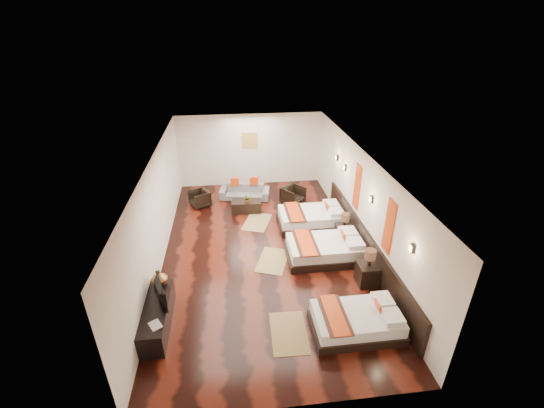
{
  "coord_description": "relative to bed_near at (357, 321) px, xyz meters",
  "views": [
    {
      "loc": [
        -0.77,
        -8.54,
        5.88
      ],
      "look_at": [
        0.36,
        0.69,
        1.1
      ],
      "focal_mm": 23.69,
      "sensor_mm": 36.0,
      "label": 1
    }
  ],
  "objects": [
    {
      "name": "bed_near",
      "position": [
        0.0,
        0.0,
        0.0
      ],
      "size": [
        1.86,
        1.17,
        0.71
      ],
      "color": "black",
      "rests_on": "floor"
    },
    {
      "name": "right_wall",
      "position": [
        1.06,
        3.22,
        1.16
      ],
      "size": [
        0.01,
        9.5,
        2.8
      ],
      "primitive_type": "cube",
      "color": "silver",
      "rests_on": "floor"
    },
    {
      "name": "bed_far",
      "position": [
        0.0,
        4.4,
        0.03
      ],
      "size": [
        2.07,
        1.3,
        0.79
      ],
      "color": "black",
      "rests_on": "floor"
    },
    {
      "name": "jute_mat_mid",
      "position": [
        -1.47,
        2.65,
        -0.24
      ],
      "size": [
        1.11,
        1.38,
        0.01
      ],
      "primitive_type": "cube",
      "rotation": [
        0.0,
        0.0,
        -0.35
      ],
      "color": "olive",
      "rests_on": "floor"
    },
    {
      "name": "jute_mat_near",
      "position": [
        -1.44,
        0.08,
        -0.24
      ],
      "size": [
        0.79,
        1.23,
        0.01
      ],
      "primitive_type": "cube",
      "rotation": [
        0.0,
        0.0,
        -0.03
      ],
      "color": "olive",
      "rests_on": "floor"
    },
    {
      "name": "nightstand_a",
      "position": [
        0.75,
        1.44,
        0.1
      ],
      "size": [
        0.5,
        0.5,
        0.99
      ],
      "color": "black",
      "rests_on": "floor"
    },
    {
      "name": "table_plant",
      "position": [
        -1.97,
        5.51,
        0.3
      ],
      "size": [
        0.32,
        0.3,
        0.29
      ],
      "primitive_type": "imported",
      "rotation": [
        0.0,
        0.0,
        0.34
      ],
      "color": "#2C6421",
      "rests_on": "coffee_table"
    },
    {
      "name": "orange_panel_a",
      "position": [
        1.04,
        1.32,
        1.46
      ],
      "size": [
        0.04,
        0.4,
        1.3
      ],
      "primitive_type": "cube",
      "color": "#D86014",
      "rests_on": "right_wall"
    },
    {
      "name": "tv_console",
      "position": [
        -4.19,
        0.63,
        0.03
      ],
      "size": [
        0.5,
        1.8,
        0.55
      ],
      "primitive_type": "cube",
      "color": "black",
      "rests_on": "floor"
    },
    {
      "name": "figurine",
      "position": [
        -4.19,
        1.33,
        0.5
      ],
      "size": [
        0.39,
        0.39,
        0.38
      ],
      "primitive_type": "imported",
      "rotation": [
        0.0,
        0.0,
        -0.07
      ],
      "color": "brown",
      "rests_on": "tv_console"
    },
    {
      "name": "sconce_near",
      "position": [
        1.01,
        0.22,
        1.61
      ],
      "size": [
        0.07,
        0.12,
        0.18
      ],
      "color": "black",
      "rests_on": "right_wall"
    },
    {
      "name": "gold_artwork",
      "position": [
        -1.69,
        7.95,
        1.56
      ],
      "size": [
        0.6,
        0.04,
        0.6
      ],
      "primitive_type": "cube",
      "color": "#AD873F",
      "rests_on": "back_wall"
    },
    {
      "name": "orange_panel_b",
      "position": [
        1.04,
        3.52,
        1.46
      ],
      "size": [
        0.04,
        0.4,
        1.3
      ],
      "primitive_type": "cube",
      "color": "#D86014",
      "rests_on": "right_wall"
    },
    {
      "name": "sconce_far",
      "position": [
        1.01,
        4.62,
        1.61
      ],
      "size": [
        0.07,
        0.12,
        0.18
      ],
      "color": "black",
      "rests_on": "right_wall"
    },
    {
      "name": "left_wall",
      "position": [
        -4.44,
        3.22,
        1.16
      ],
      "size": [
        0.01,
        9.5,
        2.8
      ],
      "primitive_type": "cube",
      "color": "silver",
      "rests_on": "floor"
    },
    {
      "name": "back_wall",
      "position": [
        -1.69,
        7.97,
        1.16
      ],
      "size": [
        5.5,
        0.01,
        2.8
      ],
      "primitive_type": "cube",
      "color": "silver",
      "rests_on": "floor"
    },
    {
      "name": "nightstand_b",
      "position": [
        0.75,
        3.42,
        0.07
      ],
      "size": [
        0.46,
        0.46,
        0.91
      ],
      "color": "black",
      "rests_on": "floor"
    },
    {
      "name": "jute_mat_far",
      "position": [
        -1.72,
        4.8,
        -0.24
      ],
      "size": [
        1.1,
        1.38,
        0.01
      ],
      "primitive_type": "cube",
      "rotation": [
        0.0,
        0.0,
        -0.34
      ],
      "color": "olive",
      "rests_on": "floor"
    },
    {
      "name": "armchair_left",
      "position": [
        -3.62,
        6.21,
        0.04
      ],
      "size": [
        0.85,
        0.84,
        0.58
      ],
      "primitive_type": "imported",
      "rotation": [
        0.0,
        0.0,
        -1.08
      ],
      "color": "black",
      "rests_on": "floor"
    },
    {
      "name": "floor",
      "position": [
        -1.69,
        3.22,
        -0.24
      ],
      "size": [
        5.5,
        9.5,
        0.01
      ],
      "primitive_type": "cube",
      "color": "black",
      "rests_on": "ground"
    },
    {
      "name": "coffee_table",
      "position": [
        -2.01,
        5.59,
        -0.04
      ],
      "size": [
        1.03,
        0.56,
        0.4
      ],
      "primitive_type": "cube",
      "rotation": [
        0.0,
        0.0,
        -0.06
      ],
      "color": "black",
      "rests_on": "floor"
    },
    {
      "name": "sconce_lounge",
      "position": [
        1.01,
        5.52,
        1.61
      ],
      "size": [
        0.07,
        0.12,
        0.18
      ],
      "color": "black",
      "rests_on": "right_wall"
    },
    {
      "name": "sconce_mid",
      "position": [
        1.01,
        2.42,
        1.61
      ],
      "size": [
        0.07,
        0.12,
        0.18
      ],
      "color": "black",
      "rests_on": "right_wall"
    },
    {
      "name": "ceiling",
      "position": [
        -1.69,
        3.22,
        2.56
      ],
      "size": [
        5.5,
        9.5,
        0.01
      ],
      "primitive_type": "cube",
      "color": "white",
      "rests_on": "floor"
    },
    {
      "name": "sofa",
      "position": [
        -2.01,
        6.64,
        0.02
      ],
      "size": [
        1.89,
        1.02,
        0.52
      ],
      "primitive_type": "imported",
      "rotation": [
        0.0,
        0.0,
        -0.19
      ],
      "color": "slate",
      "rests_on": "floor"
    },
    {
      "name": "headboard_panel",
      "position": [
        1.02,
        2.42,
        0.21
      ],
      "size": [
        0.08,
        6.6,
        0.9
      ],
      "primitive_type": "cube",
      "color": "black",
      "rests_on": "floor"
    },
    {
      "name": "armchair_right",
      "position": [
        -0.33,
        6.0,
        0.08
      ],
      "size": [
        0.97,
        0.98,
        0.64
      ],
      "primitive_type": "imported",
      "rotation": [
        0.0,
        0.0,
        0.67
      ],
      "color": "black",
      "rests_on": "floor"
    },
    {
      "name": "tv",
      "position": [
        -4.14,
        0.76,
        0.55
      ],
      "size": [
        0.39,
        0.83,
        0.49
      ],
      "primitive_type": "imported",
      "rotation": [
        0.0,
        0.0,
        1.92
      ],
      "color": "black",
      "rests_on": "tv_console"
    },
    {
      "name": "bed_mid",
      "position": [
        0.0,
        2.64,
        0.03
      ],
      "size": [
        2.1,
        1.32,
        0.8
      ],
      "color": "black",
      "rests_on": "floor"
    },
    {
      "name": "book",
      "position": [
        -4.19,
        0.01,
        0.32
      ],
      "size": [
        0.32,
        0.34,
        0.03
      ],
      "primitive_type": "imported",
      "rotation": [
        0.0,
        0.0,
        0.54
      ],
      "color": "black",
      "rests_on": "tv_console"
    }
  ]
}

